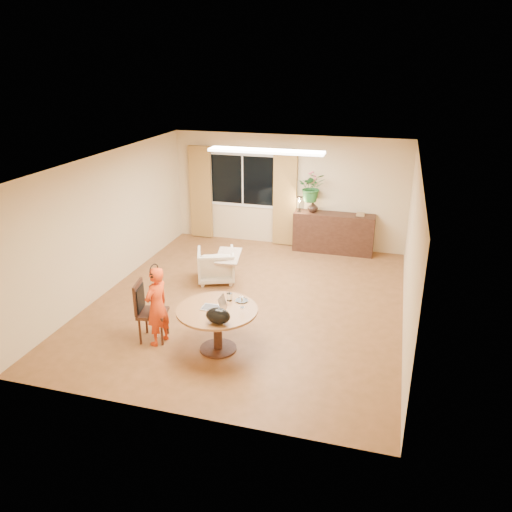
{
  "coord_description": "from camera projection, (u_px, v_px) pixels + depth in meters",
  "views": [
    {
      "loc": [
        2.38,
        -7.9,
        4.16
      ],
      "look_at": [
        0.2,
        -0.2,
        1.0
      ],
      "focal_mm": 35.0,
      "sensor_mm": 36.0,
      "label": 1
    }
  ],
  "objects": [
    {
      "name": "curtain_right",
      "position": [
        285.0,
        199.0,
        11.62
      ],
      "size": [
        0.55,
        0.08,
        2.25
      ],
      "primitive_type": "cube",
      "color": "olive",
      "rests_on": "wall_back"
    },
    {
      "name": "dining_table",
      "position": [
        217.0,
        318.0,
        7.49
      ],
      "size": [
        1.22,
        1.22,
        0.7
      ],
      "color": "brown",
      "rests_on": "floor"
    },
    {
      "name": "handbag",
      "position": [
        218.0,
        316.0,
        6.99
      ],
      "size": [
        0.38,
        0.25,
        0.24
      ],
      "primitive_type": null,
      "rotation": [
        0.0,
        0.0,
        -0.12
      ],
      "color": "black",
      "rests_on": "dining_table"
    },
    {
      "name": "child",
      "position": [
        157.0,
        306.0,
        7.65
      ],
      "size": [
        0.53,
        0.42,
        1.28
      ],
      "primitive_type": "imported",
      "rotation": [
        0.0,
        0.0,
        -1.84
      ],
      "color": "red",
      "rests_on": "floor"
    },
    {
      "name": "curtain_left",
      "position": [
        201.0,
        192.0,
        12.15
      ],
      "size": [
        0.55,
        0.08,
        2.25
      ],
      "primitive_type": "cube",
      "color": "olive",
      "rests_on": "wall_back"
    },
    {
      "name": "desk_lamp",
      "position": [
        299.0,
        204.0,
        11.37
      ],
      "size": [
        0.18,
        0.18,
        0.37
      ],
      "primitive_type": null,
      "rotation": [
        0.0,
        0.0,
        -0.23
      ],
      "color": "black",
      "rests_on": "sideboard"
    },
    {
      "name": "throw",
      "position": [
        228.0,
        252.0,
        9.67
      ],
      "size": [
        0.5,
        0.59,
        0.03
      ],
      "primitive_type": null,
      "rotation": [
        0.0,
        0.0,
        0.1
      ],
      "color": "beige",
      "rests_on": "armchair"
    },
    {
      "name": "wine_glass",
      "position": [
        242.0,
        302.0,
        7.45
      ],
      "size": [
        0.08,
        0.08,
        0.18
      ],
      "primitive_type": null,
      "rotation": [
        0.0,
        0.0,
        0.25
      ],
      "color": "white",
      "rests_on": "dining_table"
    },
    {
      "name": "pot_lid",
      "position": [
        242.0,
        300.0,
        7.67
      ],
      "size": [
        0.22,
        0.22,
        0.03
      ],
      "primitive_type": null,
      "rotation": [
        0.0,
        0.0,
        0.09
      ],
      "color": "white",
      "rests_on": "dining_table"
    },
    {
      "name": "laptop",
      "position": [
        212.0,
        301.0,
        7.41
      ],
      "size": [
        0.35,
        0.23,
        0.23
      ],
      "primitive_type": null,
      "rotation": [
        0.0,
        0.0,
        -0.01
      ],
      "color": "#B7B7BC",
      "rests_on": "dining_table"
    },
    {
      "name": "wall_back",
      "position": [
        288.0,
        191.0,
        11.64
      ],
      "size": [
        5.5,
        0.0,
        5.5
      ],
      "primitive_type": "plane",
      "rotation": [
        1.57,
        0.0,
        0.0
      ],
      "color": "#D9B68D",
      "rests_on": "floor"
    },
    {
      "name": "ceiling_panel",
      "position": [
        266.0,
        151.0,
        9.34
      ],
      "size": [
        2.2,
        0.35,
        0.05
      ],
      "primitive_type": "cube",
      "color": "white",
      "rests_on": "ceiling"
    },
    {
      "name": "sideboard",
      "position": [
        333.0,
        233.0,
        11.44
      ],
      "size": [
        1.83,
        0.45,
        0.91
      ],
      "primitive_type": "cube",
      "color": "black",
      "rests_on": "floor"
    },
    {
      "name": "armchair",
      "position": [
        216.0,
        265.0,
        9.96
      ],
      "size": [
        0.93,
        0.94,
        0.67
      ],
      "primitive_type": "imported",
      "rotation": [
        0.0,
        0.0,
        3.51
      ],
      "color": "beige",
      "rests_on": "floor"
    },
    {
      "name": "floor",
      "position": [
        249.0,
        302.0,
        9.2
      ],
      "size": [
        6.5,
        6.5,
        0.0
      ],
      "primitive_type": "plane",
      "color": "brown",
      "rests_on": "ground"
    },
    {
      "name": "dining_chair",
      "position": [
        153.0,
        311.0,
        7.8
      ],
      "size": [
        0.54,
        0.51,
        0.98
      ],
      "primitive_type": null,
      "rotation": [
        0.0,
        0.0,
        0.19
      ],
      "color": "black",
      "rests_on": "floor"
    },
    {
      "name": "tumbler",
      "position": [
        230.0,
        297.0,
        7.68
      ],
      "size": [
        0.11,
        0.11,
        0.12
      ],
      "primitive_type": null,
      "rotation": [
        0.0,
        0.0,
        0.33
      ],
      "color": "white",
      "rests_on": "dining_table"
    },
    {
      "name": "wall_left",
      "position": [
        109.0,
        222.0,
        9.42
      ],
      "size": [
        0.0,
        6.5,
        6.5
      ],
      "primitive_type": "plane",
      "rotation": [
        1.57,
        0.0,
        1.57
      ],
      "color": "#D9B68D",
      "rests_on": "floor"
    },
    {
      "name": "wall_right",
      "position": [
        411.0,
        250.0,
        8.03
      ],
      "size": [
        0.0,
        6.5,
        6.5
      ],
      "primitive_type": "plane",
      "rotation": [
        1.57,
        0.0,
        -1.57
      ],
      "color": "#D9B68D",
      "rests_on": "floor"
    },
    {
      "name": "vase",
      "position": [
        313.0,
        207.0,
        11.36
      ],
      "size": [
        0.24,
        0.24,
        0.25
      ],
      "primitive_type": "imported",
      "rotation": [
        0.0,
        0.0,
        -0.01
      ],
      "color": "black",
      "rests_on": "sideboard"
    },
    {
      "name": "bouquet",
      "position": [
        312.0,
        187.0,
        11.2
      ],
      "size": [
        0.7,
        0.64,
        0.66
      ],
      "primitive_type": "imported",
      "rotation": [
        0.0,
        0.0,
        0.23
      ],
      "color": "#2F6F29",
      "rests_on": "vase"
    },
    {
      "name": "window",
      "position": [
        243.0,
        180.0,
        11.82
      ],
      "size": [
        1.7,
        0.03,
        1.3
      ],
      "color": "white",
      "rests_on": "wall_back"
    },
    {
      "name": "book_stack",
      "position": [
        360.0,
        214.0,
        11.11
      ],
      "size": [
        0.21,
        0.18,
        0.08
      ],
      "primitive_type": null,
      "rotation": [
        0.0,
        0.0,
        -0.26
      ],
      "color": "#8A6546",
      "rests_on": "sideboard"
    },
    {
      "name": "ceiling",
      "position": [
        248.0,
        161.0,
        8.25
      ],
      "size": [
        6.5,
        6.5,
        0.0
      ],
      "primitive_type": "plane",
      "rotation": [
        3.14,
        0.0,
        0.0
      ],
      "color": "white",
      "rests_on": "wall_back"
    }
  ]
}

